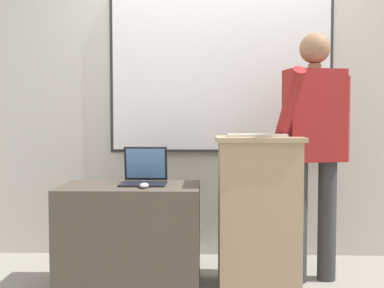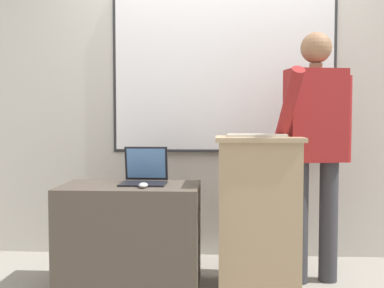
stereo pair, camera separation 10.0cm
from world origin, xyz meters
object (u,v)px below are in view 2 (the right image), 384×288
at_px(wireless_keyboard, 257,136).
at_px(computer_mouse_by_laptop, 143,185).
at_px(lectern_podium, 258,212).
at_px(laptop, 145,173).
at_px(person_presenter, 315,139).
at_px(side_desk, 130,236).

relative_size(wireless_keyboard, computer_mouse_by_laptop, 3.92).
relative_size(lectern_podium, laptop, 3.35).
xyz_separation_m(wireless_keyboard, computer_mouse_by_laptop, (-0.74, -0.12, -0.32)).
xyz_separation_m(laptop, wireless_keyboard, (0.76, -0.10, 0.26)).
distance_m(person_presenter, wireless_keyboard, 0.46).
bearing_deg(person_presenter, side_desk, 177.20).
bearing_deg(person_presenter, wireless_keyboard, -167.29).
relative_size(person_presenter, laptop, 5.67).
bearing_deg(wireless_keyboard, laptop, 172.77).
relative_size(side_desk, person_presenter, 0.53).
height_order(lectern_podium, side_desk, lectern_podium).
bearing_deg(laptop, lectern_podium, -2.95).
bearing_deg(wireless_keyboard, lectern_podium, 73.41).
relative_size(laptop, computer_mouse_by_laptop, 3.08).
relative_size(lectern_podium, wireless_keyboard, 2.63).
relative_size(lectern_podium, person_presenter, 0.59).
height_order(lectern_podium, computer_mouse_by_laptop, lectern_podium).
bearing_deg(side_desk, lectern_podium, 3.81).
distance_m(lectern_podium, laptop, 0.82).
xyz_separation_m(laptop, computer_mouse_by_laptop, (0.02, -0.22, -0.06)).
bearing_deg(side_desk, wireless_keyboard, 0.06).
height_order(lectern_podium, laptop, lectern_podium).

